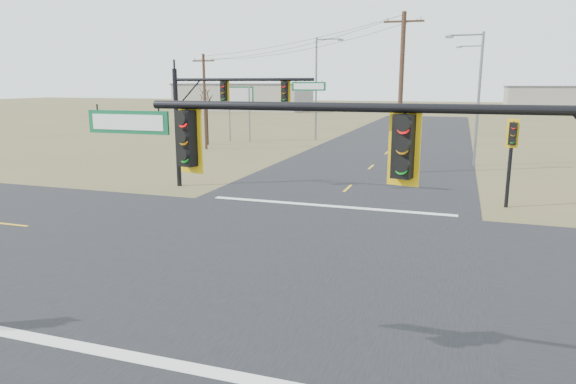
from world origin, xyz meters
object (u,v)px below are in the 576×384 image
object	(u,v)px
mast_arm_near	(397,171)
streetlight_c	(318,83)
utility_pole_far	(205,100)
highway_sign	(239,102)
streetlight_b	(477,84)
bare_tree_a	(207,100)
bare_tree_b	(205,93)
streetlight_a	(476,92)
pedestal_signal_ne	(512,143)
mast_arm_far	(226,103)
utility_pole_near	(401,92)

from	to	relation	value
mast_arm_near	streetlight_c	bearing A→B (deg)	121.74
utility_pole_far	highway_sign	distance (m)	6.94
utility_pole_far	streetlight_b	bearing A→B (deg)	43.41
bare_tree_a	streetlight_c	bearing A→B (deg)	42.28
mast_arm_near	bare_tree_b	size ratio (longest dim) A/B	1.75
bare_tree_b	mast_arm_near	bearing A→B (deg)	-59.17
highway_sign	streetlight_c	xyz separation A→B (m)	(7.17, 4.07, 1.91)
streetlight_a	bare_tree_b	size ratio (longest dim) A/B	1.58
mast_arm_near	bare_tree_a	bearing A→B (deg)	136.48
pedestal_signal_ne	bare_tree_b	bearing A→B (deg)	153.01
mast_arm_near	pedestal_signal_ne	distance (m)	17.80
mast_arm_near	highway_sign	distance (m)	44.90
pedestal_signal_ne	streetlight_a	xyz separation A→B (m)	(-1.45, 13.12, 2.12)
pedestal_signal_ne	bare_tree_b	size ratio (longest dim) A/B	0.72
utility_pole_far	highway_sign	bearing A→B (deg)	87.70
mast_arm_near	streetlight_a	size ratio (longest dim) A/B	1.10
mast_arm_far	utility_pole_near	distance (m)	11.87
utility_pole_far	bare_tree_b	bearing A→B (deg)	117.42
mast_arm_near	utility_pole_far	bearing A→B (deg)	137.08
mast_arm_near	mast_arm_far	xyz separation A→B (m)	(-11.27, 17.24, 0.39)
highway_sign	bare_tree_a	size ratio (longest dim) A/B	1.02
pedestal_signal_ne	highway_sign	distance (m)	32.76
mast_arm_near	streetlight_a	world-z (taller)	streetlight_a
streetlight_a	mast_arm_near	bearing A→B (deg)	-75.47
utility_pole_near	streetlight_c	world-z (taller)	streetlight_c
utility_pole_far	utility_pole_near	bearing A→B (deg)	-22.51
bare_tree_a	mast_arm_near	bearing A→B (deg)	-58.39
utility_pole_near	bare_tree_b	size ratio (longest dim) A/B	1.74
bare_tree_a	streetlight_b	bearing A→B (deg)	37.70
utility_pole_near	pedestal_signal_ne	bearing A→B (deg)	-52.99
pedestal_signal_ne	streetlight_c	distance (m)	31.46
mast_arm_near	pedestal_signal_ne	world-z (taller)	mast_arm_near
highway_sign	utility_pole_near	bearing A→B (deg)	-56.61
pedestal_signal_ne	streetlight_c	bearing A→B (deg)	138.37
bare_tree_a	bare_tree_b	world-z (taller)	bare_tree_b
pedestal_signal_ne	utility_pole_far	size ratio (longest dim) A/B	0.51
highway_sign	utility_pole_far	bearing A→B (deg)	-109.84
mast_arm_far	streetlight_c	size ratio (longest dim) A/B	0.85
mast_arm_near	streetlight_c	xyz separation A→B (m)	(-13.34, 44.00, 1.43)
pedestal_signal_ne	highway_sign	bearing A→B (deg)	152.94
utility_pole_near	highway_sign	bearing A→B (deg)	140.92
mast_arm_far	streetlight_c	xyz separation A→B (m)	(-2.07, 26.77, 1.04)
utility_pole_near	mast_arm_far	bearing A→B (deg)	-135.38
streetlight_a	streetlight_c	world-z (taller)	streetlight_c
mast_arm_near	bare_tree_b	distance (m)	54.68
utility_pole_near	streetlight_b	world-z (taller)	utility_pole_near
utility_pole_near	utility_pole_far	distance (m)	19.47
pedestal_signal_ne	utility_pole_near	size ratio (longest dim) A/B	0.42
streetlight_a	streetlight_b	bearing A→B (deg)	106.59
highway_sign	bare_tree_a	distance (m)	4.28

